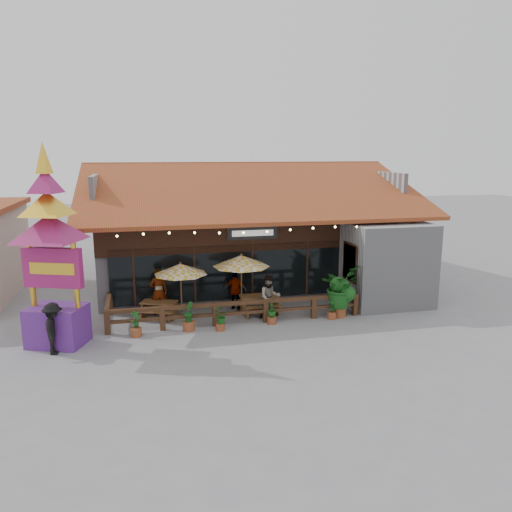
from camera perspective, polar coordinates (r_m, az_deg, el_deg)
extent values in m
plane|color=gray|center=(20.45, 2.12, -6.97)|extent=(100.00, 100.00, 0.00)
cube|color=#A9A8AD|center=(26.58, -1.84, 1.87)|extent=(14.00, 10.00, 4.00)
cube|color=#321B10|center=(21.18, -3.12, 2.61)|extent=(11.00, 0.16, 1.60)
cube|color=black|center=(21.50, -3.06, -1.88)|extent=(10.00, 0.12, 2.40)
cube|color=#F0B26C|center=(21.69, -3.15, -1.76)|extent=(9.80, 0.05, 2.20)
cube|color=#A9A8AD|center=(22.46, 14.74, -0.88)|extent=(3.50, 2.70, 3.60)
cube|color=#B2281C|center=(21.50, 10.68, -0.70)|extent=(0.06, 1.20, 1.50)
cube|color=#321B10|center=(21.50, 10.66, -0.70)|extent=(0.04, 1.34, 1.64)
cube|color=#A64225|center=(22.82, -0.13, 7.58)|extent=(15.50, 7.05, 2.37)
cube|color=#A64225|center=(29.67, -3.24, 8.53)|extent=(15.50, 7.05, 2.37)
cube|color=#A64225|center=(26.19, -1.90, 10.57)|extent=(15.50, 0.30, 0.12)
cube|color=#A9A8AD|center=(25.80, -17.43, 7.09)|extent=(0.20, 9.00, 1.80)
cube|color=#A9A8AD|center=(28.46, 12.20, 7.75)|extent=(0.20, 9.00, 1.80)
cube|color=black|center=(21.26, -0.40, 2.66)|extent=(2.20, 0.10, 0.55)
cube|color=silver|center=(21.20, -0.37, 2.63)|extent=(1.80, 0.02, 0.25)
cube|color=#321B10|center=(21.15, -13.77, -2.44)|extent=(0.08, 0.08, 2.40)
cube|color=#321B10|center=(21.25, -7.02, -2.11)|extent=(0.08, 0.08, 2.40)
cube|color=#321B10|center=(21.65, -0.43, -1.76)|extent=(0.08, 0.08, 2.40)
cube|color=#321B10|center=(22.32, 5.84, -1.41)|extent=(0.08, 0.08, 2.40)
sphere|color=#E8D37F|center=(19.01, -15.60, 2.20)|extent=(0.09, 0.09, 0.09)
sphere|color=#E8D37F|center=(18.98, -12.75, 2.46)|extent=(0.09, 0.09, 0.09)
sphere|color=#E8D37F|center=(19.01, -9.88, 2.61)|extent=(0.09, 0.09, 0.09)
sphere|color=#E8D37F|center=(19.09, -7.03, 2.66)|extent=(0.09, 0.09, 0.09)
sphere|color=#E8D37F|center=(19.22, -4.21, 2.64)|extent=(0.09, 0.09, 0.09)
sphere|color=#E8D37F|center=(19.39, -1.43, 2.67)|extent=(0.09, 0.09, 0.09)
sphere|color=#E8D37F|center=(19.61, 1.29, 2.80)|extent=(0.09, 0.09, 0.09)
sphere|color=#E8D37F|center=(19.86, 3.95, 3.01)|extent=(0.09, 0.09, 0.09)
sphere|color=#E8D37F|center=(20.15, 6.53, 3.20)|extent=(0.09, 0.09, 0.09)
sphere|color=#E8D37F|center=(20.49, 9.04, 3.29)|extent=(0.09, 0.09, 0.09)
sphere|color=#E8D37F|center=(20.87, 11.46, 3.28)|extent=(0.09, 0.09, 0.09)
cube|color=#482B19|center=(19.21, -16.65, -7.30)|extent=(0.20, 0.20, 0.90)
cube|color=#482B19|center=(19.18, -10.64, -7.04)|extent=(0.20, 0.20, 0.90)
cube|color=#482B19|center=(19.35, -4.68, -6.69)|extent=(0.20, 0.20, 0.90)
cube|color=#482B19|center=(19.73, 1.10, -6.29)|extent=(0.20, 0.20, 0.90)
cube|color=#482B19|center=(20.29, 6.61, -5.85)|extent=(0.20, 0.20, 0.90)
cube|color=#482B19|center=(20.95, 11.27, -5.44)|extent=(0.20, 0.20, 0.90)
cube|color=#482B19|center=(19.38, -2.06, -5.40)|extent=(9.80, 0.16, 0.14)
cube|color=#482B19|center=(19.50, -2.05, -6.52)|extent=(9.80, 0.12, 0.12)
cube|color=#482B19|center=(20.28, -16.53, -5.10)|extent=(0.16, 2.50, 0.14)
cube|color=#482B19|center=(21.50, -16.31, -5.25)|extent=(0.20, 0.20, 0.90)
cylinder|color=brown|center=(20.27, -8.54, -4.07)|extent=(0.06, 0.06, 2.16)
cone|color=gold|center=(20.04, -8.62, -1.48)|extent=(2.75, 2.75, 0.42)
sphere|color=brown|center=(19.98, -8.64, -0.82)|extent=(0.09, 0.09, 0.09)
cylinder|color=black|center=(20.58, -8.45, -6.89)|extent=(0.41, 0.41, 0.06)
cylinder|color=brown|center=(20.66, -1.67, -3.34)|extent=(0.06, 0.06, 2.37)
cone|color=gold|center=(20.42, -1.69, -0.55)|extent=(2.88, 2.88, 0.46)
sphere|color=brown|center=(20.36, -1.70, 0.16)|extent=(0.10, 0.10, 0.10)
cylinder|color=black|center=(20.99, -1.65, -6.38)|extent=(0.45, 0.45, 0.06)
cube|color=brown|center=(20.50, -11.02, -5.20)|extent=(1.57, 1.14, 0.05)
cube|color=brown|center=(20.81, -12.62, -5.97)|extent=(0.29, 0.61, 0.66)
cube|color=brown|center=(20.41, -9.32, -6.18)|extent=(0.29, 0.61, 0.66)
cube|color=brown|center=(20.14, -11.45, -6.32)|extent=(1.42, 0.75, 0.04)
cube|color=brown|center=(21.02, -10.56, -5.52)|extent=(1.42, 0.75, 0.04)
cube|color=brown|center=(20.71, 0.38, -4.59)|extent=(1.60, 0.78, 0.06)
cube|color=brown|center=(20.65, -1.48, -5.70)|extent=(0.09, 0.69, 0.73)
cube|color=brown|center=(20.99, 2.22, -5.42)|extent=(0.09, 0.69, 0.73)
cube|color=brown|center=(20.29, 0.78, -5.82)|extent=(1.59, 0.31, 0.05)
cube|color=brown|center=(21.30, 0.01, -4.96)|extent=(1.59, 0.31, 0.05)
cube|color=#5B2484|center=(18.74, -21.73, -7.38)|extent=(2.20, 1.94, 1.37)
cube|color=#9A1C60|center=(18.20, -22.22, -1.24)|extent=(2.02, 1.01, 1.37)
cube|color=yellow|center=(18.05, -22.29, -1.36)|extent=(1.50, 0.61, 0.40)
cylinder|color=yellow|center=(18.40, -24.62, -2.04)|extent=(0.18, 0.18, 2.29)
cylinder|color=yellow|center=(18.14, -19.67, -1.84)|extent=(0.18, 0.18, 2.29)
pyramid|color=#9A1C60|center=(17.91, -22.67, 4.47)|extent=(3.55, 3.55, 0.91)
pyramid|color=yellow|center=(17.84, -22.86, 6.83)|extent=(2.51, 2.51, 0.80)
pyramid|color=#9A1C60|center=(17.80, -23.05, 9.21)|extent=(1.63, 1.63, 0.80)
pyramid|color=yellow|center=(17.80, -23.28, 11.96)|extent=(0.74, 0.74, 1.03)
cylinder|color=brown|center=(20.71, 9.44, -6.27)|extent=(0.57, 0.57, 0.42)
imported|color=#175117|center=(20.41, 9.54, -3.43)|extent=(2.03, 1.99, 1.71)
sphere|color=#175117|center=(20.47, 9.98, -4.34)|extent=(0.57, 0.57, 0.57)
sphere|color=#175117|center=(20.52, 9.09, -3.72)|extent=(0.49, 0.49, 0.49)
imported|color=#321B10|center=(20.79, -11.05, -4.03)|extent=(0.73, 0.50, 1.97)
imported|color=#321B10|center=(20.01, 1.58, -4.72)|extent=(0.88, 0.70, 1.78)
imported|color=#321B10|center=(21.21, -2.34, -3.95)|extent=(1.05, 0.79, 1.65)
imported|color=black|center=(17.89, -22.15, -7.69)|extent=(0.67, 1.14, 1.75)
cylinder|color=brown|center=(18.83, -13.53, -8.47)|extent=(0.40, 0.40, 0.32)
imported|color=#175117|center=(18.66, -13.60, -7.05)|extent=(0.42, 0.39, 0.66)
cylinder|color=brown|center=(19.05, -7.69, -7.92)|extent=(0.45, 0.45, 0.36)
imported|color=#175117|center=(18.88, -7.74, -6.34)|extent=(0.41, 0.47, 0.75)
cylinder|color=brown|center=(18.96, -4.10, -8.08)|extent=(0.34, 0.34, 0.27)
imported|color=#175117|center=(18.82, -4.11, -6.88)|extent=(0.66, 0.63, 0.57)
cylinder|color=brown|center=(19.62, 1.83, -7.35)|extent=(0.35, 0.35, 0.28)
imported|color=#175117|center=(19.48, 1.84, -6.15)|extent=(0.44, 0.44, 0.58)
cylinder|color=brown|center=(20.39, 8.67, -6.73)|extent=(0.36, 0.36, 0.29)
imported|color=#175117|center=(20.26, 8.70, -5.56)|extent=(0.34, 0.37, 0.59)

